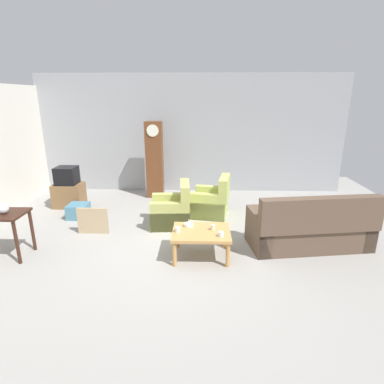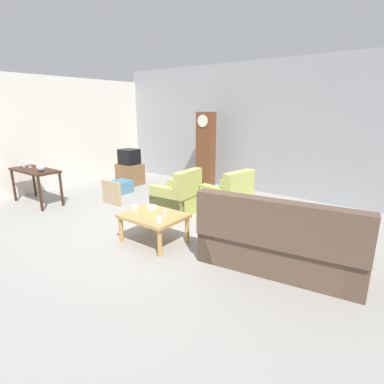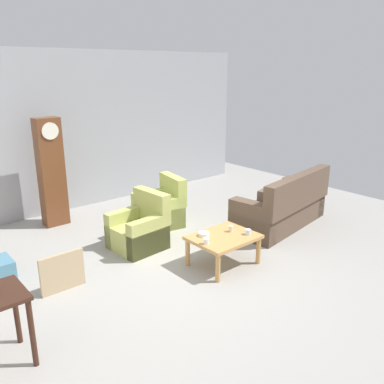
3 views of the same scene
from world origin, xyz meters
TOP-DOWN VIEW (x-y plane):
  - ground_plane at (0.00, 0.00)m, footprint 10.40×10.40m
  - garage_door_wall at (0.00, 3.60)m, footprint 8.40×0.16m
  - couch_floral at (2.25, 0.06)m, footprint 2.20×1.17m
  - armchair_olive_near at (-0.31, 0.99)m, footprint 0.84×0.81m
  - armchair_olive_far at (0.55, 1.57)m, footprint 0.91×0.89m
  - coffee_table_wood at (0.31, -0.33)m, footprint 0.96×0.76m
  - grandfather_clock at (-0.93, 2.90)m, footprint 0.44×0.30m
  - tv_stand_cabinet at (-2.95, 2.07)m, footprint 0.68×0.52m
  - tv_crt at (-2.95, 2.07)m, footprint 0.48×0.44m
  - framed_picture_leaning at (-1.83, 0.52)m, footprint 0.60×0.05m
  - storage_box_blue at (-2.44, 1.34)m, footprint 0.43×0.43m
  - glass_dome_cloche at (-2.91, -0.45)m, footprint 0.17×0.17m
  - cup_white_porcelain at (-0.08, -0.38)m, footprint 0.09×0.09m
  - cup_blue_rimmed at (0.62, -0.54)m, footprint 0.09×0.09m
  - cup_cream_tall at (0.50, -0.29)m, footprint 0.07×0.07m
  - bowl_white_stacked at (0.09, -0.14)m, footprint 0.16×0.16m

SIDE VIEW (x-z plane):
  - ground_plane at x=0.00m, z-range 0.00..0.00m
  - storage_box_blue at x=-2.44m, z-range 0.00..0.31m
  - framed_picture_leaning at x=-1.83m, z-range 0.00..0.53m
  - tv_stand_cabinet at x=-2.95m, z-range 0.00..0.57m
  - armchair_olive_near at x=-0.31m, z-range -0.15..0.77m
  - armchair_olive_far at x=0.55m, z-range -0.15..0.77m
  - couch_floral at x=2.25m, z-range -0.17..0.87m
  - coffee_table_wood at x=0.31m, z-range 0.17..0.63m
  - bowl_white_stacked at x=0.09m, z-range 0.47..0.52m
  - cup_blue_rimmed at x=0.62m, z-range 0.47..0.55m
  - cup_white_porcelain at x=-0.08m, z-range 0.47..0.55m
  - cup_cream_tall at x=0.50m, z-range 0.47..0.56m
  - tv_crt at x=-2.95m, z-range 0.57..0.99m
  - glass_dome_cloche at x=-2.91m, z-range 0.78..0.96m
  - grandfather_clock at x=-0.93m, z-range 0.01..2.01m
  - garage_door_wall at x=0.00m, z-range 0.00..3.20m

